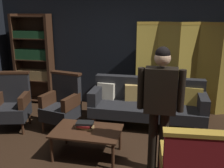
% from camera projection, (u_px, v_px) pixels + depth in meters
% --- Properties ---
extents(ground_plane, '(10.00, 10.00, 0.00)m').
position_uv_depth(ground_plane, '(101.00, 161.00, 3.73)').
color(ground_plane, black).
extents(back_wall, '(7.20, 0.10, 2.80)m').
position_uv_depth(back_wall, '(128.00, 44.00, 5.65)').
color(back_wall, black).
rests_on(back_wall, ground_plane).
extents(folding_screen, '(2.13, 0.27, 1.90)m').
position_uv_depth(folding_screen, '(187.00, 67.00, 5.33)').
color(folding_screen, '#B29338').
rests_on(folding_screen, ground_plane).
extents(bookshelf, '(0.90, 0.32, 2.05)m').
position_uv_depth(bookshelf, '(34.00, 58.00, 5.93)').
color(bookshelf, '#382114').
rests_on(bookshelf, ground_plane).
extents(velvet_couch, '(2.12, 0.78, 0.88)m').
position_uv_depth(velvet_couch, '(147.00, 101.00, 4.86)').
color(velvet_couch, '#382114').
rests_on(velvet_couch, ground_plane).
extents(coffee_table, '(1.00, 0.64, 0.42)m').
position_uv_depth(coffee_table, '(87.00, 133.00, 3.79)').
color(coffee_table, '#382114').
rests_on(coffee_table, ground_plane).
extents(armchair_wing_left, '(0.71, 0.70, 1.04)m').
position_uv_depth(armchair_wing_left, '(13.00, 103.00, 4.69)').
color(armchair_wing_left, '#382114').
rests_on(armchair_wing_left, ground_plane).
extents(armchair_wing_right, '(0.69, 0.69, 1.04)m').
position_uv_depth(armchair_wing_right, '(62.00, 103.00, 4.66)').
color(armchair_wing_right, '#382114').
rests_on(armchair_wing_right, ground_plane).
extents(standing_figure, '(0.59, 0.23, 1.70)m').
position_uv_depth(standing_figure, '(160.00, 100.00, 3.25)').
color(standing_figure, black).
rests_on(standing_figure, ground_plane).
extents(book_tan_leather, '(0.27, 0.20, 0.04)m').
position_uv_depth(book_tan_leather, '(85.00, 127.00, 3.83)').
color(book_tan_leather, '#9E7A47').
rests_on(book_tan_leather, coffee_table).
extents(book_red_leather, '(0.21, 0.18, 0.03)m').
position_uv_depth(book_red_leather, '(85.00, 125.00, 3.82)').
color(book_red_leather, maroon).
rests_on(book_red_leather, book_tan_leather).
extents(book_black_cloth, '(0.27, 0.18, 0.04)m').
position_uv_depth(book_black_cloth, '(85.00, 123.00, 3.81)').
color(book_black_cloth, black).
rests_on(book_black_cloth, book_red_leather).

